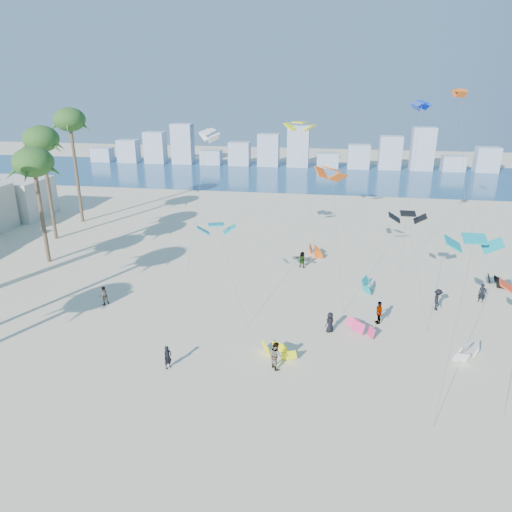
# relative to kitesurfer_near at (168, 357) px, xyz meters

# --- Properties ---
(ground) EXTENTS (220.00, 220.00, 0.00)m
(ground) POSITION_rel_kitesurfer_near_xyz_m (1.24, -6.58, -0.80)
(ground) COLOR beige
(ground) RESTS_ON ground
(ocean) EXTENTS (220.00, 220.00, 0.00)m
(ocean) POSITION_rel_kitesurfer_near_xyz_m (1.24, 65.42, -0.79)
(ocean) COLOR navy
(ocean) RESTS_ON ground
(kitesurfer_near) EXTENTS (0.64, 0.70, 1.59)m
(kitesurfer_near) POSITION_rel_kitesurfer_near_xyz_m (0.00, 0.00, 0.00)
(kitesurfer_near) COLOR black
(kitesurfer_near) RESTS_ON ground
(kitesurfer_mid) EXTENTS (1.10, 1.15, 1.87)m
(kitesurfer_mid) POSITION_rel_kitesurfer_near_xyz_m (6.83, 1.13, 0.14)
(kitesurfer_mid) COLOR gray
(kitesurfer_mid) RESTS_ON ground
(kitesurfers_far) EXTENTS (31.66, 13.37, 1.82)m
(kitesurfers_far) POSITION_rel_kitesurfer_near_xyz_m (10.55, 11.60, 0.05)
(kitesurfers_far) COLOR black
(kitesurfers_far) RESTS_ON ground
(grounded_kites) EXTENTS (20.52, 22.40, 0.89)m
(grounded_kites) POSITION_rel_kitesurfer_near_xyz_m (13.59, 11.14, -0.37)
(grounded_kites) COLOR #F8FA0D
(grounded_kites) RESTS_ON ground
(flying_kites) EXTENTS (35.10, 35.82, 16.98)m
(flying_kites) POSITION_rel_kitesurfer_near_xyz_m (13.03, 16.04, 10.34)
(flying_kites) COLOR #0C919B
(flying_kites) RESTS_ON ground
(distant_skyline) EXTENTS (85.00, 3.00, 8.40)m
(distant_skyline) POSITION_rel_kitesurfer_near_xyz_m (0.05, 75.42, 2.29)
(distant_skyline) COLOR #9EADBF
(distant_skyline) RESTS_ON ground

